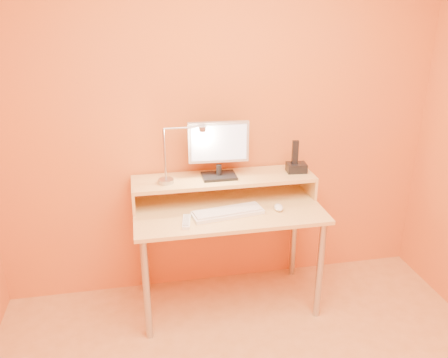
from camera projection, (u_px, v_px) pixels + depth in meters
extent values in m
cube|color=orange|center=(219.00, 116.00, 3.02)|extent=(3.00, 0.04, 2.50)
cylinder|color=#AAA9AF|center=(147.00, 290.00, 2.74)|extent=(0.04, 0.04, 0.69)
cylinder|color=#AAA9AF|center=(320.00, 270.00, 2.93)|extent=(0.04, 0.04, 0.69)
cylinder|color=#AAA9AF|center=(144.00, 248.00, 3.19)|extent=(0.04, 0.04, 0.69)
cylinder|color=#AAA9AF|center=(294.00, 234.00, 3.39)|extent=(0.04, 0.04, 0.69)
cube|color=#EDC972|center=(228.00, 210.00, 2.93)|extent=(1.20, 0.60, 0.02)
cube|color=#EDC972|center=(133.00, 197.00, 2.93)|extent=(0.02, 0.30, 0.14)
cube|color=#EDC972|center=(308.00, 183.00, 3.14)|extent=(0.02, 0.30, 0.14)
cube|color=#EDC972|center=(224.00, 179.00, 3.01)|extent=(1.20, 0.30, 0.02)
cube|color=black|center=(219.00, 176.00, 2.99)|extent=(0.22, 0.16, 0.02)
cylinder|color=black|center=(219.00, 170.00, 2.98)|extent=(0.04, 0.04, 0.07)
cube|color=#B9B9B9|center=(219.00, 142.00, 2.92)|extent=(0.39, 0.06, 0.27)
cube|color=black|center=(218.00, 141.00, 2.94)|extent=(0.35, 0.03, 0.23)
cube|color=silver|center=(219.00, 143.00, 2.90)|extent=(0.35, 0.02, 0.23)
cylinder|color=#AAA9AF|center=(166.00, 181.00, 2.90)|extent=(0.10, 0.10, 0.02)
cylinder|color=#AAA9AF|center=(165.00, 155.00, 2.84)|extent=(0.01, 0.01, 0.33)
cylinder|color=#AAA9AF|center=(183.00, 128.00, 2.80)|extent=(0.24, 0.01, 0.01)
cylinder|color=#AAA9AF|center=(202.00, 129.00, 2.82)|extent=(0.04, 0.04, 0.03)
cylinder|color=#FFEAC6|center=(202.00, 132.00, 2.83)|extent=(0.03, 0.03, 0.00)
cube|color=black|center=(296.00, 168.00, 3.08)|extent=(0.14, 0.11, 0.06)
cube|color=black|center=(295.00, 152.00, 3.04)|extent=(0.04, 0.03, 0.16)
cube|color=#1574FF|center=(305.00, 170.00, 3.04)|extent=(0.01, 0.00, 0.04)
cube|color=white|center=(228.00, 213.00, 2.84)|extent=(0.46, 0.21, 0.02)
ellipsoid|color=white|center=(279.00, 207.00, 2.90)|extent=(0.07, 0.11, 0.03)
cube|color=white|center=(186.00, 222.00, 2.74)|extent=(0.07, 0.18, 0.02)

